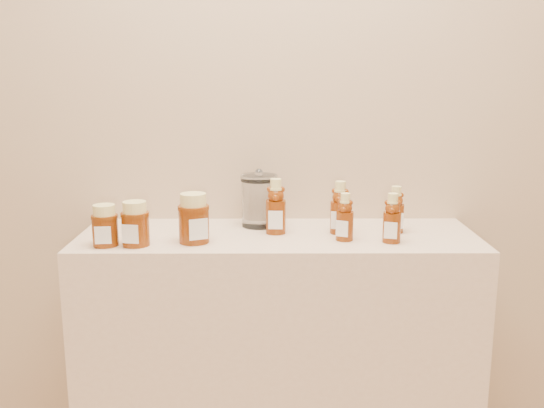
{
  "coord_description": "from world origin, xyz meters",
  "views": [
    {
      "loc": [
        -0.02,
        -0.22,
        1.38
      ],
      "look_at": [
        -0.02,
        1.52,
        1.0
      ],
      "focal_mm": 40.0,
      "sensor_mm": 36.0,
      "label": 1
    }
  ],
  "objects_px": {
    "honey_jar_left": "(135,224)",
    "bear_bottle_back_left": "(276,203)",
    "display_table": "(278,371)",
    "glass_canister": "(259,198)",
    "bear_bottle_front_left": "(345,214)"
  },
  "relations": [
    {
      "from": "honey_jar_left",
      "to": "bear_bottle_back_left",
      "type": "bearing_deg",
      "value": 29.05
    },
    {
      "from": "display_table",
      "to": "glass_canister",
      "type": "bearing_deg",
      "value": 119.94
    },
    {
      "from": "bear_bottle_back_left",
      "to": "honey_jar_left",
      "type": "xyz_separation_m",
      "value": [
        -0.4,
        -0.13,
        -0.03
      ]
    },
    {
      "from": "honey_jar_left",
      "to": "display_table",
      "type": "bearing_deg",
      "value": 27.08
    },
    {
      "from": "display_table",
      "to": "bear_bottle_front_left",
      "type": "distance_m",
      "value": 0.57
    },
    {
      "from": "display_table",
      "to": "bear_bottle_front_left",
      "type": "xyz_separation_m",
      "value": [
        0.19,
        -0.07,
        0.53
      ]
    },
    {
      "from": "display_table",
      "to": "bear_bottle_back_left",
      "type": "distance_m",
      "value": 0.54
    },
    {
      "from": "bear_bottle_back_left",
      "to": "glass_canister",
      "type": "relative_size",
      "value": 1.06
    },
    {
      "from": "bear_bottle_front_left",
      "to": "glass_canister",
      "type": "relative_size",
      "value": 0.88
    },
    {
      "from": "display_table",
      "to": "bear_bottle_front_left",
      "type": "relative_size",
      "value": 7.61
    },
    {
      "from": "display_table",
      "to": "honey_jar_left",
      "type": "bearing_deg",
      "value": -163.45
    },
    {
      "from": "bear_bottle_back_left",
      "to": "glass_canister",
      "type": "height_order",
      "value": "bear_bottle_back_left"
    },
    {
      "from": "bear_bottle_front_left",
      "to": "bear_bottle_back_left",
      "type": "bearing_deg",
      "value": -177.77
    },
    {
      "from": "bear_bottle_back_left",
      "to": "bear_bottle_front_left",
      "type": "relative_size",
      "value": 1.2
    },
    {
      "from": "bear_bottle_front_left",
      "to": "honey_jar_left",
      "type": "bearing_deg",
      "value": -150.96
    }
  ]
}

